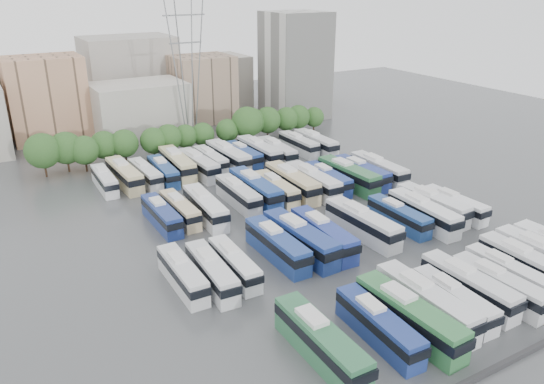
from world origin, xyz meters
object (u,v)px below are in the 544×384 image
bus_r1_s5 (300,238)px  bus_r2_s8 (292,182)px  bus_r2_s1 (161,215)px  bus_r3_s8 (243,155)px  bus_r3_s12 (299,144)px  bus_r3_s13 (316,143)px  electricity_pylon (186,55)px  bus_r2_s11 (348,175)px  bus_r3_s0 (105,180)px  bus_r3_s3 (163,171)px  bus_r2_s2 (180,209)px  bus_r0_s11 (525,264)px  bus_r2_s7 (276,189)px  bus_r1_s4 (277,245)px  bus_r1_s1 (212,272)px  bus_r2_s10 (328,179)px  bus_r1_s13 (454,205)px  bus_r2_s12 (361,172)px  bus_r3_s2 (145,174)px  bus_r0_s12 (544,257)px  bus_r2_s13 (378,169)px  bus_r3_s6 (211,160)px  bus_r3_s7 (228,156)px  bus_r2_s5 (238,194)px  bus_r0_s5 (409,316)px  bus_r1_s12 (433,205)px  bus_r0_s9 (499,285)px  bus_r1_s10 (399,216)px  bus_r3_s1 (124,175)px  bus_r2_s6 (255,189)px  bus_r3_s5 (198,165)px  bus_r0_s6 (426,302)px  bus_r3_s9 (259,151)px  bus_r3_s4 (177,164)px  bus_r1_s0 (182,274)px  bus_r0_s2 (321,341)px  bus_r1_s11 (423,213)px  bus_r0_s10 (507,273)px  bus_r0_s7 (454,299)px  bus_r2_s9 (313,181)px  bus_r2_s3 (205,207)px  apartment_tower (295,66)px  bus_r0_s4 (379,325)px

bus_r1_s5 → bus_r2_s8: size_ratio=1.01×
bus_r2_s1 → bus_r3_s8: bearing=39.0°
bus_r3_s12 → bus_r3_s13: (3.24, -1.42, 0.15)m
electricity_pylon → bus_r2_s11: electricity_pylon is taller
bus_r3_s0 → bus_r3_s3: (9.99, -1.07, 0.11)m
bus_r2_s2 → bus_r0_s11: bearing=-51.7°
bus_r2_s7 → bus_r1_s4: bearing=-118.3°
bus_r1_s1 → bus_r2_s10: bus_r2_s10 is taller
bus_r1_s13 → bus_r2_s12: (-3.51, 17.74, 0.23)m
bus_r1_s1 → bus_r3_s2: size_ratio=1.02×
bus_r0_s12 → bus_r2_s12: size_ratio=1.00×
bus_r2_s13 → bus_r3_s6: bus_r2_s13 is taller
bus_r1_s4 → bus_r3_s7: bus_r3_s7 is taller
bus_r2_s5 → bus_r2_s12: (23.00, -2.09, 0.10)m
bus_r0_s5 → bus_r3_s13: (26.22, 54.68, -0.10)m
bus_r1_s12 → bus_r0_s9: bearing=-119.9°
bus_r1_s10 → bus_r3_s1: (-29.58, 36.14, 0.26)m
bus_r3_s0 → bus_r3_s1: (3.43, 0.07, 0.31)m
bus_r1_s12 → bus_r2_s6: size_ratio=0.93×
bus_r2_s2 → bus_r3_s6: (13.35, 18.84, 0.04)m
electricity_pylon → bus_r3_s5: 27.62m
bus_r0_s6 → bus_r2_s6: (-0.23, 37.07, 0.08)m
bus_r0_s11 → bus_r3_s9: 54.55m
bus_r2_s13 → bus_r3_s4: (-29.87, 20.54, 0.08)m
bus_r2_s10 → bus_r3_s6: (-12.99, 19.44, -0.06)m
bus_r1_s12 → bus_r3_s3: size_ratio=1.08×
bus_r0_s9 → bus_r3_s9: bearing=87.8°
bus_r0_s9 → bus_r1_s4: (-16.60, 20.36, 0.16)m
bus_r2_s10 → bus_r3_s2: bearing=147.4°
bus_r0_s6 → bus_r1_s0: (-19.82, 18.53, -0.28)m
bus_r3_s2 → bus_r2_s12: bearing=-32.4°
bus_r0_s2 → bus_r0_s5: 9.97m
bus_r2_s1 → bus_r0_s9: bearing=-55.4°
bus_r1_s10 → bus_r1_s11: bus_r1_s11 is taller
bus_r3_s5 → bus_r0_s10: bearing=-75.7°
bus_r2_s6 → bus_r2_s10: 13.25m
bus_r0_s2 → bus_r0_s5: bus_r0_s5 is taller
bus_r3_s9 → bus_r3_s2: bearing=-179.6°
bus_r2_s7 → bus_r2_s13: bus_r2_s13 is taller
bus_r2_s11 → bus_r2_s6: bearing=169.0°
bus_r0_s7 → bus_r1_s11: (13.11, 17.65, 0.30)m
bus_r1_s10 → bus_r2_s9: size_ratio=0.85×
bus_r0_s12 → bus_r2_s13: 34.77m
electricity_pylon → bus_r1_s4: electricity_pylon is taller
bus_r1_s12 → bus_r2_s7: bearing=131.0°
bus_r1_s11 → bus_r2_s3: size_ratio=1.02×
bus_r2_s2 → bus_r2_s13: bus_r2_s13 is taller
apartment_tower → bus_r2_s9: bearing=-119.0°
bus_r0_s4 → bus_r1_s12: (26.63, 18.77, 0.14)m
bus_r1_s13 → bus_r3_s6: (-23.16, 37.98, 0.02)m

